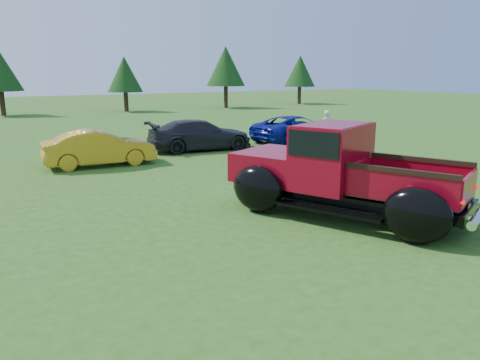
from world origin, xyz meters
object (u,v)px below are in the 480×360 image
(show_car_yellow, at_px, (99,148))
(show_car_grey, at_px, (200,135))
(show_car_blue, at_px, (295,129))
(spectator, at_px, (326,128))
(pickup_truck, at_px, (331,171))
(tree_east, at_px, (226,66))
(tree_mid_right, at_px, (125,74))
(tree_far_east, at_px, (300,71))

(show_car_yellow, distance_m, show_car_grey, 4.65)
(show_car_blue, distance_m, spectator, 1.77)
(pickup_truck, relative_size, show_car_grey, 1.35)
(tree_east, distance_m, show_car_blue, 21.53)
(tree_mid_right, relative_size, tree_east, 0.81)
(tree_east, relative_size, show_car_yellow, 1.44)
(tree_east, xyz_separation_m, spectator, (-6.80, -21.78, -2.87))
(tree_east, distance_m, tree_far_east, 9.06)
(tree_mid_right, distance_m, tree_east, 9.04)
(show_car_blue, bearing_deg, tree_mid_right, -3.69)
(tree_east, bearing_deg, tree_mid_right, 176.82)
(tree_far_east, bearing_deg, show_car_blue, -127.53)
(pickup_truck, height_order, spectator, pickup_truck)
(show_car_grey, bearing_deg, pickup_truck, 178.66)
(tree_far_east, xyz_separation_m, pickup_truck, (-22.23, -30.57, -2.27))
(tree_mid_right, bearing_deg, show_car_blue, -84.95)
(tree_far_east, distance_m, show_car_blue, 26.70)
(tree_mid_right, xyz_separation_m, tree_east, (9.00, -0.50, 0.68))
(spectator, bearing_deg, show_car_blue, -79.48)
(pickup_truck, height_order, show_car_grey, pickup_truck)
(tree_far_east, bearing_deg, pickup_truck, -126.03)
(tree_east, height_order, pickup_truck, tree_east)
(show_car_yellow, bearing_deg, spectator, -89.92)
(tree_mid_right, relative_size, show_car_grey, 1.01)
(tree_east, relative_size, tree_far_east, 1.12)
(show_car_grey, distance_m, show_car_blue, 4.86)
(show_car_yellow, bearing_deg, tree_east, -34.95)
(tree_far_east, height_order, pickup_truck, tree_far_east)
(show_car_yellow, xyz_separation_m, spectator, (9.70, -0.46, 0.16))
(tree_mid_right, relative_size, spectator, 2.81)
(tree_far_east, xyz_separation_m, spectator, (-15.80, -22.78, -2.46))
(tree_far_east, relative_size, show_car_yellow, 1.28)
(tree_east, xyz_separation_m, show_car_grey, (-12.04, -20.01, -3.02))
(tree_far_east, distance_m, show_car_yellow, 34.00)
(show_car_yellow, distance_m, show_car_blue, 9.40)
(tree_east, bearing_deg, show_car_blue, -109.69)
(show_car_grey, height_order, show_car_blue, show_car_grey)
(pickup_truck, distance_m, show_car_yellow, 8.87)
(pickup_truck, bearing_deg, tree_mid_right, 57.14)
(spectator, bearing_deg, tree_mid_right, -86.40)
(pickup_truck, bearing_deg, spectator, 25.59)
(tree_mid_right, distance_m, spectator, 22.50)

